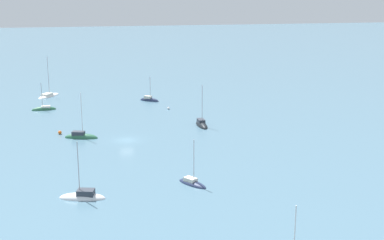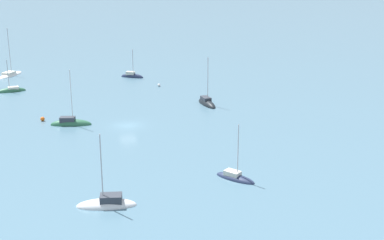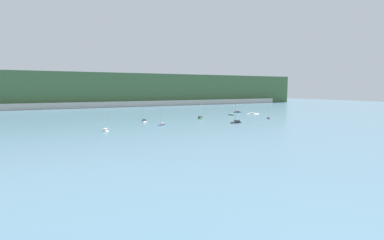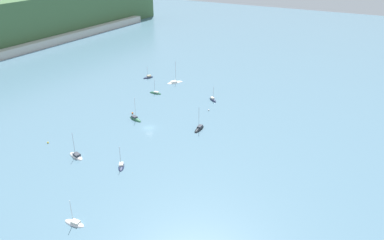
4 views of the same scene
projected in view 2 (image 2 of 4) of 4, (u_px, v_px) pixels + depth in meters
ground_plane at (128, 125)px, 87.78m from camera, size 600.00×600.00×0.00m
sailboat_0 at (11, 75)px, 124.81m from camera, size 8.46×6.83×11.46m
sailboat_2 at (107, 205)px, 59.48m from camera, size 3.85×7.06×9.25m
sailboat_3 at (207, 104)px, 100.25m from camera, size 6.83×2.24×9.97m
sailboat_5 at (132, 77)px, 122.70m from camera, size 4.42×5.29×7.40m
sailboat_6 at (71, 124)px, 88.07m from camera, size 3.75×7.03×10.18m
sailboat_7 at (235, 178)px, 66.71m from camera, size 5.54×4.58×7.81m
sailboat_8 at (11, 91)px, 109.64m from camera, size 2.15×5.97×7.59m
mooring_buoy_1 at (43, 119)px, 90.07m from camera, size 0.73×0.73×0.73m
mooring_buoy_2 at (159, 85)px, 114.04m from camera, size 0.61×0.61×0.61m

